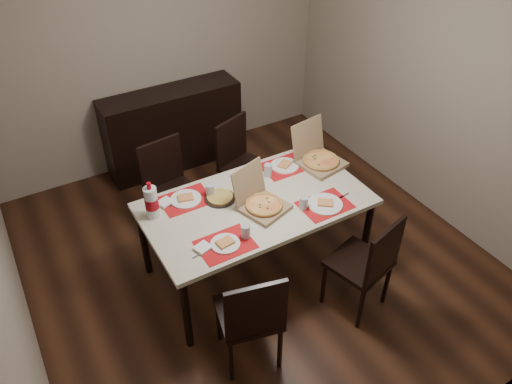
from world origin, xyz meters
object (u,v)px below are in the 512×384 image
chair_far_right (241,161)px  pizza_box_center (261,202)px  chair_near_left (251,316)px  chair_near_right (368,262)px  dining_table (256,208)px  dip_bowl (258,188)px  soda_bottle (152,202)px  sideboard (173,129)px  chair_far_left (170,185)px

chair_far_right → pizza_box_center: (-0.35, -0.97, 0.29)m
chair_near_left → chair_near_right: size_ratio=1.00×
dining_table → dip_bowl: bearing=54.3°
chair_far_right → soda_bottle: 1.34m
chair_near_right → soda_bottle: bearing=140.5°
chair_near_left → dining_table: bearing=57.7°
chair_near_right → sideboard: bearing=99.8°
chair_near_right → pizza_box_center: pizza_box_center is taller
soda_bottle → chair_near_right: bearing=-39.5°
chair_far_left → chair_far_right: same height
pizza_box_center → soda_bottle: bearing=156.5°
dining_table → chair_near_right: 0.97m
chair_near_left → chair_far_left: 1.67m
dining_table → soda_bottle: bearing=161.9°
chair_far_right → soda_bottle: size_ratio=2.94×
dining_table → pizza_box_center: bearing=-91.2°
chair_near_right → dip_bowl: 1.06m
sideboard → chair_far_left: bearing=-114.1°
pizza_box_center → dip_bowl: pizza_box_center is taller
dining_table → soda_bottle: 0.84m
pizza_box_center → sideboard: bearing=88.5°
chair_far_right → pizza_box_center: 1.07m
chair_far_left → soda_bottle: size_ratio=2.94×
pizza_box_center → soda_bottle: 0.84m
dining_table → chair_near_left: (-0.50, -0.80, -0.17)m
chair_far_right → chair_near_right: bearing=-84.3°
chair_near_right → chair_far_right: 1.70m
sideboard → chair_near_left: (-0.55, -2.70, 0.06)m
chair_far_left → sideboard: bearing=65.9°
sideboard → dining_table: bearing=-91.5°
chair_near_left → chair_near_right: bearing=-0.6°
chair_near_left → dip_bowl: bearing=57.2°
chair_far_left → soda_bottle: (-0.36, -0.62, 0.37)m
chair_far_right → pizza_box_center: size_ratio=2.08×
chair_far_left → dip_bowl: size_ratio=8.09×
soda_bottle → chair_near_left: bearing=-75.7°
sideboard → chair_far_left: 1.13m
sideboard → soda_bottle: 1.89m
dip_bowl → chair_near_right: bearing=-65.8°
chair_near_left → chair_far_right: (0.85, 1.69, 0.00)m
chair_near_right → chair_far_left: size_ratio=1.00×
chair_near_right → dip_bowl: size_ratio=8.09×
sideboard → chair_near_left: chair_near_left is taller
sideboard → chair_near_right: 2.75m
sideboard → chair_far_right: size_ratio=1.61×
sideboard → dip_bowl: (0.04, -1.77, 0.31)m
sideboard → chair_far_right: 1.05m
pizza_box_center → soda_bottle: (-0.77, 0.33, 0.08)m
chair_near_left → chair_far_left: size_ratio=1.00×
dining_table → dip_bowl: 0.18m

